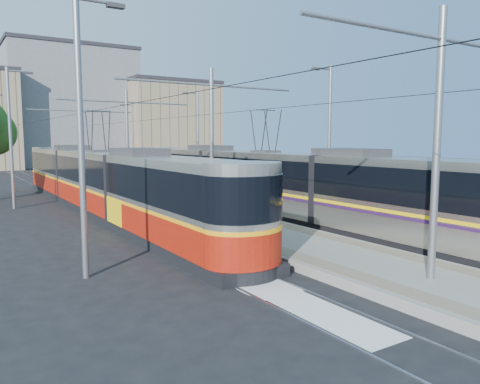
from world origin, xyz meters
TOP-DOWN VIEW (x-y plane):
  - ground at (0.00, 0.00)m, footprint 160.00×160.00m
  - platform at (0.00, 17.00)m, footprint 4.00×50.00m
  - tactile_strip_left at (-1.45, 17.00)m, footprint 0.70×50.00m
  - tactile_strip_right at (1.45, 17.00)m, footprint 0.70×50.00m
  - rails at (0.00, 17.00)m, footprint 8.71×70.00m
  - track_arrow at (-3.60, -3.00)m, footprint 1.20×5.00m
  - tram_left at (-3.60, 14.21)m, footprint 2.43×31.01m
  - tram_right at (3.60, 8.65)m, footprint 2.43×30.39m
  - catenary at (0.00, 14.15)m, footprint 9.20×70.00m
  - street_lamps at (-0.00, 21.00)m, footprint 15.18×38.22m
  - shelter at (0.77, 12.08)m, footprint 0.64×1.01m
  - building_centre at (6.00, 64.00)m, footprint 18.36×14.28m
  - building_right at (20.00, 58.00)m, footprint 14.28×10.20m

SIDE VIEW (x-z plane):
  - ground at x=0.00m, z-range 0.00..0.00m
  - track_arrow at x=-3.60m, z-range 0.00..0.01m
  - rails at x=0.00m, z-range 0.00..0.03m
  - platform at x=0.00m, z-range 0.00..0.30m
  - tactile_strip_left at x=-1.45m, z-range 0.30..0.31m
  - tactile_strip_right at x=1.45m, z-range 0.30..0.31m
  - shelter at x=0.77m, z-range 0.35..2.55m
  - tram_left at x=-3.60m, z-range -1.04..4.46m
  - tram_right at x=3.60m, z-range -0.89..4.61m
  - street_lamps at x=0.00m, z-range 0.18..8.18m
  - catenary at x=0.00m, z-range 1.02..8.02m
  - building_right at x=20.00m, z-range 0.01..13.07m
  - building_centre at x=6.00m, z-range 0.01..17.70m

